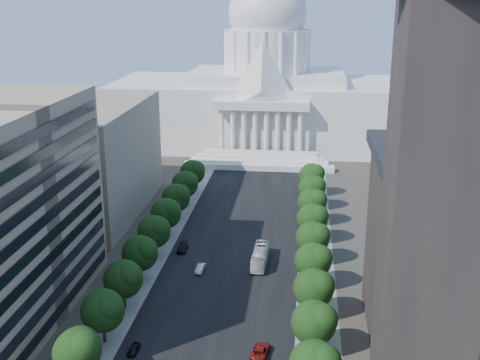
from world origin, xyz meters
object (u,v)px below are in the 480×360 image
(car_dark_a, at_px, (134,349))
(car_dark_b, at_px, (183,248))
(car_silver, at_px, (200,268))
(city_bus, at_px, (260,256))
(car_red, at_px, (260,351))

(car_dark_a, xyz_separation_m, car_dark_b, (-0.12, 42.27, 0.13))
(car_silver, height_order, city_bus, city_bus)
(car_dark_a, height_order, car_silver, car_silver)
(car_dark_a, xyz_separation_m, car_red, (21.38, 1.52, 0.17))
(car_dark_b, bearing_deg, car_red, -63.37)
(car_dark_a, relative_size, car_silver, 0.82)
(city_bus, bearing_deg, car_silver, -154.75)
(car_silver, distance_m, car_dark_b, 12.07)
(car_silver, relative_size, city_bus, 0.35)
(car_red, bearing_deg, city_bus, -78.07)
(car_dark_b, bearing_deg, city_bus, -15.97)
(city_bus, bearing_deg, car_dark_b, 167.03)
(car_silver, relative_size, car_dark_b, 0.86)
(car_dark_b, xyz_separation_m, city_bus, (18.74, -4.95, 1.03))
(car_dark_a, bearing_deg, car_dark_b, 93.26)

